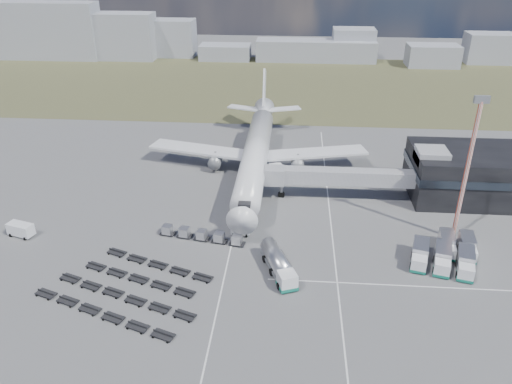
{
  "coord_description": "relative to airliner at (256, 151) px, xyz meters",
  "views": [
    {
      "loc": [
        8.15,
        -72.28,
        48.74
      ],
      "look_at": [
        1.35,
        14.44,
        4.0
      ],
      "focal_mm": 35.0,
      "sensor_mm": 36.0,
      "label": 1
    }
  ],
  "objects": [
    {
      "name": "jet_bridge",
      "position": [
        15.9,
        -11.95,
        -0.24
      ],
      "size": [
        30.3,
        3.8,
        7.05
      ],
      "color": "#939399",
      "rests_on": "ground"
    },
    {
      "name": "airliner",
      "position": [
        0.0,
        0.0,
        0.0
      ],
      "size": [
        51.59,
        64.53,
        17.62
      ],
      "color": "white",
      "rests_on": "ground"
    },
    {
      "name": "grass_strip",
      "position": [
        0.0,
        77.62,
        -5.29
      ],
      "size": [
        420.0,
        90.0,
        0.01
      ],
      "primitive_type": "cube",
      "color": "#4B4A2D",
      "rests_on": "ground"
    },
    {
      "name": "lane_markings",
      "position": [
        9.77,
        -29.38,
        -5.29
      ],
      "size": [
        47.12,
        110.0,
        0.01
      ],
      "color": "silver",
      "rests_on": "ground"
    },
    {
      "name": "utility_van",
      "position": [
        -40.51,
        -30.94,
        -4.05
      ],
      "size": [
        5.14,
        3.37,
        2.49
      ],
      "primitive_type": "cube",
      "rotation": [
        0.0,
        0.0,
        -0.28
      ],
      "color": "white",
      "rests_on": "ground"
    },
    {
      "name": "pushback_tug",
      "position": [
        -0.72,
        -27.32,
        -4.52
      ],
      "size": [
        3.57,
        2.16,
        1.54
      ],
      "primitive_type": "cube",
      "rotation": [
        0.0,
        0.0,
        -0.06
      ],
      "color": "white",
      "rests_on": "ground"
    },
    {
      "name": "floodlight_mast",
      "position": [
        37.74,
        -25.47,
        7.93
      ],
      "size": [
        2.46,
        2.04,
        26.39
      ],
      "rotation": [
        0.0,
        0.0,
        0.03
      ],
      "color": "#B9371D",
      "rests_on": "ground"
    },
    {
      "name": "ground",
      "position": [
        0.0,
        -32.38,
        -5.29
      ],
      "size": [
        420.0,
        420.0,
        0.0
      ],
      "primitive_type": "plane",
      "color": "#565659",
      "rests_on": "ground"
    },
    {
      "name": "skyline",
      "position": [
        -23.17,
        117.2,
        3.44
      ],
      "size": [
        295.47,
        25.29,
        23.82
      ],
      "color": "#9295A0",
      "rests_on": "ground"
    },
    {
      "name": "service_trucks_far",
      "position": [
        36.99,
        -30.32,
        -3.8
      ],
      "size": [
        6.64,
        7.58,
        2.74
      ],
      "rotation": [
        0.0,
        0.0,
        -0.15
      ],
      "color": "white",
      "rests_on": "ground"
    },
    {
      "name": "terminal",
      "position": [
        47.77,
        -8.41,
        -0.04
      ],
      "size": [
        30.4,
        16.4,
        11.0
      ],
      "color": "black",
      "rests_on": "ground"
    },
    {
      "name": "fuel_tanker",
      "position": [
        6.61,
        -38.64,
        -3.5
      ],
      "size": [
        6.58,
        11.37,
        3.59
      ],
      "rotation": [
        0.0,
        0.0,
        0.36
      ],
      "color": "white",
      "rests_on": "ground"
    },
    {
      "name": "uld_row",
      "position": [
        -7.51,
        -29.72,
        -4.25
      ],
      "size": [
        15.96,
        4.51,
        1.75
      ],
      "rotation": [
        0.0,
        0.0,
        -0.18
      ],
      "color": "black",
      "rests_on": "ground"
    },
    {
      "name": "service_trucks_near",
      "position": [
        33.41,
        -34.71,
        -3.69
      ],
      "size": [
        11.22,
        9.54,
        2.94
      ],
      "rotation": [
        0.0,
        0.0,
        -0.26
      ],
      "color": "white",
      "rests_on": "ground"
    },
    {
      "name": "baggage_dollies",
      "position": [
        -16.32,
        -44.72,
        -4.91
      ],
      "size": [
        27.0,
        21.98,
        0.76
      ],
      "rotation": [
        0.0,
        0.0,
        -0.35
      ],
      "color": "black",
      "rests_on": "ground"
    },
    {
      "name": "catering_truck",
      "position": [
        4.5,
        -2.57,
        -3.66
      ],
      "size": [
        4.99,
        7.48,
        3.18
      ],
      "rotation": [
        0.0,
        0.0,
        0.34
      ],
      "color": "white",
      "rests_on": "ground"
    }
  ]
}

